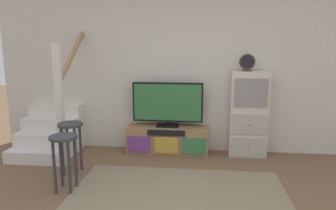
# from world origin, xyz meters

# --- Properties ---
(back_wall) EXTENTS (6.40, 0.12, 2.70)m
(back_wall) POSITION_xyz_m (0.00, 2.46, 1.35)
(back_wall) COLOR beige
(back_wall) RESTS_ON ground_plane
(area_rug) EXTENTS (2.60, 1.80, 0.01)m
(area_rug) POSITION_xyz_m (0.00, 0.60, 0.01)
(area_rug) COLOR #847056
(area_rug) RESTS_ON ground_plane
(media_console) EXTENTS (1.33, 0.38, 0.45)m
(media_console) POSITION_xyz_m (-0.30, 2.19, 0.22)
(media_console) COLOR #997047
(media_console) RESTS_ON ground_plane
(television) EXTENTS (1.14, 0.22, 0.73)m
(television) POSITION_xyz_m (-0.30, 2.22, 0.83)
(television) COLOR black
(television) RESTS_ON media_console
(side_cabinet) EXTENTS (0.58, 0.38, 1.37)m
(side_cabinet) POSITION_xyz_m (0.99, 2.20, 0.68)
(side_cabinet) COLOR beige
(side_cabinet) RESTS_ON ground_plane
(desk_clock) EXTENTS (0.24, 0.08, 0.27)m
(desk_clock) POSITION_xyz_m (0.93, 2.19, 1.50)
(desk_clock) COLOR #4C3823
(desk_clock) RESTS_ON side_cabinet
(staircase) EXTENTS (1.00, 1.36, 2.20)m
(staircase) POSITION_xyz_m (-2.24, 2.20, 0.37)
(staircase) COLOR silver
(staircase) RESTS_ON ground_plane
(bar_stool_near) EXTENTS (0.34, 0.34, 0.70)m
(bar_stool_near) POSITION_xyz_m (-1.39, 0.69, 0.52)
(bar_stool_near) COLOR #333338
(bar_stool_near) RESTS_ON ground_plane
(bar_stool_far) EXTENTS (0.34, 0.34, 0.72)m
(bar_stool_far) POSITION_xyz_m (-1.53, 1.23, 0.53)
(bar_stool_far) COLOR #333338
(bar_stool_far) RESTS_ON ground_plane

